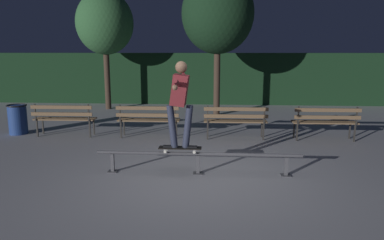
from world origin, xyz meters
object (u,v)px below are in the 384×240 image
(park_bench_left_center, at_px, (148,117))
(trash_can, at_px, (18,119))
(skateboard, at_px, (180,148))
(tree_far_left, at_px, (105,24))
(skateboarder, at_px, (180,97))
(park_bench_leftmost, at_px, (64,116))
(grind_rail, at_px, (198,157))
(park_bench_rightmost, at_px, (326,120))
(park_bench_right_center, at_px, (235,119))
(tree_behind_benches, at_px, (218,14))

(park_bench_left_center, xyz_separation_m, trash_can, (-3.62, 0.21, -0.12))
(skateboard, distance_m, tree_far_left, 8.53)
(skateboarder, xyz_separation_m, park_bench_leftmost, (-3.33, 2.68, -0.88))
(skateboard, bearing_deg, skateboarder, -0.66)
(skateboard, bearing_deg, park_bench_leftmost, 141.15)
(grind_rail, distance_m, park_bench_rightmost, 4.07)
(skateboarder, height_order, park_bench_leftmost, skateboarder)
(park_bench_right_center, height_order, tree_behind_benches, tree_behind_benches)
(park_bench_left_center, height_order, trash_can, park_bench_left_center)
(tree_behind_benches, relative_size, trash_can, 5.98)
(skateboarder, relative_size, park_bench_leftmost, 0.97)
(grind_rail, bearing_deg, park_bench_right_center, 73.14)
(trash_can, bearing_deg, tree_behind_benches, 31.63)
(park_bench_leftmost, xyz_separation_m, park_bench_right_center, (4.47, 0.00, 0.00))
(skateboarder, distance_m, park_bench_rightmost, 4.40)
(park_bench_left_center, relative_size, tree_behind_benches, 0.34)
(tree_behind_benches, distance_m, trash_can, 6.99)
(skateboard, bearing_deg, tree_far_left, 115.97)
(skateboard, relative_size, tree_behind_benches, 0.16)
(park_bench_leftmost, bearing_deg, tree_behind_benches, 41.39)
(skateboard, relative_size, park_bench_right_center, 0.49)
(park_bench_left_center, relative_size, park_bench_rightmost, 1.00)
(skateboarder, bearing_deg, park_bench_left_center, 112.25)
(park_bench_rightmost, bearing_deg, tree_far_left, 146.47)
(park_bench_left_center, height_order, tree_behind_benches, tree_behind_benches)
(park_bench_right_center, bearing_deg, tree_far_left, 135.60)
(tree_far_left, bearing_deg, trash_can, -105.00)
(tree_behind_benches, bearing_deg, park_bench_leftmost, -138.61)
(park_bench_left_center, height_order, park_bench_rightmost, same)
(park_bench_right_center, bearing_deg, park_bench_left_center, 180.00)
(trash_can, bearing_deg, park_bench_rightmost, -1.47)
(grind_rail, distance_m, park_bench_leftmost, 4.54)
(grind_rail, distance_m, skateboarder, 1.15)
(grind_rail, bearing_deg, park_bench_rightmost, 41.34)
(park_bench_rightmost, bearing_deg, grind_rail, -138.66)
(grind_rail, height_order, park_bench_right_center, park_bench_right_center)
(skateboarder, relative_size, trash_can, 1.95)
(skateboard, relative_size, park_bench_rightmost, 0.49)
(skateboard, relative_size, tree_far_left, 0.18)
(grind_rail, relative_size, tree_far_left, 0.85)
(park_bench_left_center, xyz_separation_m, tree_far_left, (-2.44, 4.58, 2.69))
(skateboarder, height_order, trash_can, skateboarder)
(tree_far_left, bearing_deg, grind_rail, -61.97)
(park_bench_leftmost, distance_m, trash_can, 1.40)
(park_bench_leftmost, bearing_deg, park_bench_rightmost, 0.00)
(skateboard, distance_m, park_bench_left_center, 2.90)
(park_bench_leftmost, distance_m, park_bench_left_center, 2.23)
(skateboard, distance_m, skateboarder, 0.94)
(skateboard, height_order, park_bench_right_center, park_bench_right_center)
(tree_behind_benches, bearing_deg, tree_far_left, 165.77)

